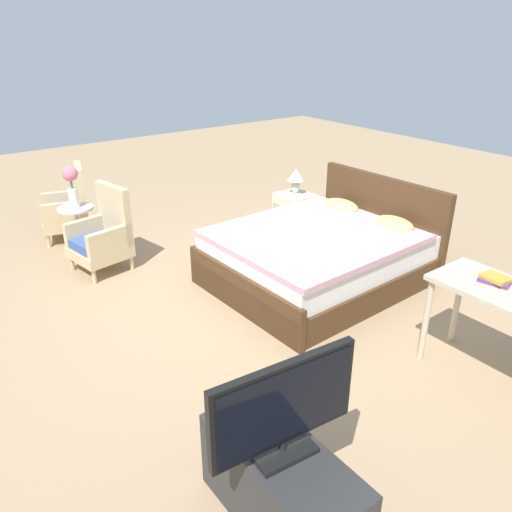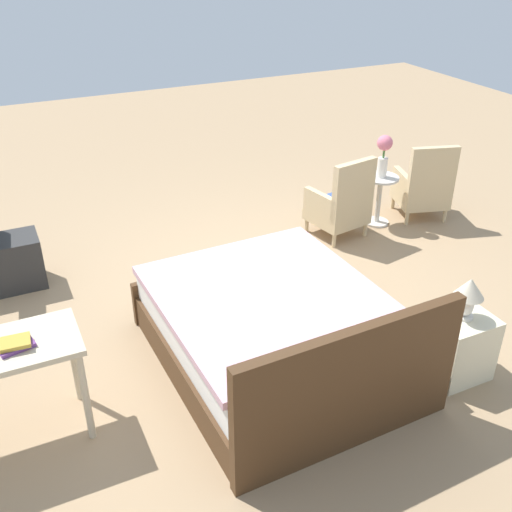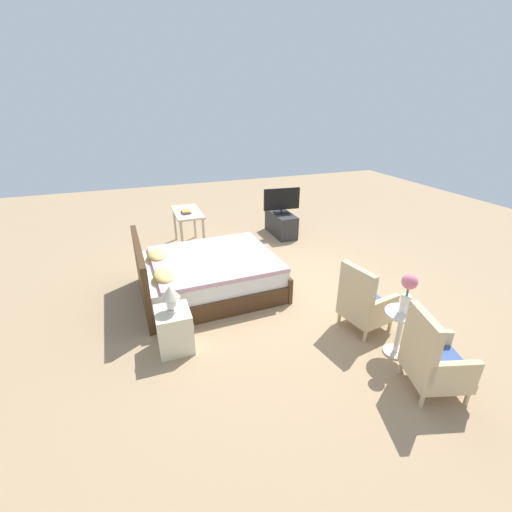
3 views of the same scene
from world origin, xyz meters
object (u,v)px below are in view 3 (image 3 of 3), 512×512
object	(u,v)px
bed	(207,275)
book_stack	(186,212)
armchair_by_window_left	(433,360)
tv_flatscreen	(282,200)
nightstand	(174,330)
table_lamp	(170,295)
armchair_by_window_right	(364,303)
side_table	(400,328)
tv_stand	(281,224)
vanity_desk	(188,217)
flower_vase	(408,290)

from	to	relation	value
bed	book_stack	size ratio (longest dim) A/B	8.86
armchair_by_window_left	tv_flatscreen	world-z (taller)	tv_flatscreen
nightstand	book_stack	xyz separation A→B (m)	(3.01, -0.70, 0.52)
table_lamp	bed	bearing A→B (deg)	-29.10
armchair_by_window_right	tv_flatscreen	bearing A→B (deg)	-6.96
bed	nightstand	size ratio (longest dim) A/B	4.04
armchair_by_window_right	side_table	xyz separation A→B (m)	(-0.56, -0.09, -0.01)
side_table	tv_stand	world-z (taller)	side_table
bed	nightstand	world-z (taller)	bed
bed	book_stack	world-z (taller)	bed
tv_flatscreen	bed	bearing A→B (deg)	132.33
side_table	nightstand	size ratio (longest dim) A/B	1.10
book_stack	side_table	bearing A→B (deg)	-156.54
book_stack	armchair_by_window_left	bearing A→B (deg)	-160.06
vanity_desk	bed	bearing A→B (deg)	177.74
tv_stand	tv_flatscreen	distance (m)	0.53
bed	vanity_desk	xyz separation A→B (m)	(1.95, -0.08, 0.34)
bed	book_stack	distance (m)	1.88
nightstand	side_table	bearing A→B (deg)	-112.46
nightstand	table_lamp	world-z (taller)	table_lamp
side_table	vanity_desk	size ratio (longest dim) A/B	0.55
vanity_desk	armchair_by_window_right	bearing A→B (deg)	-155.74
flower_vase	book_stack	bearing A→B (deg)	23.46
tv_stand	tv_flatscreen	size ratio (longest dim) A/B	1.19
tv_stand	armchair_by_window_right	bearing A→B (deg)	173.04
armchair_by_window_left	table_lamp	size ratio (longest dim) A/B	2.79
flower_vase	vanity_desk	xyz separation A→B (m)	(4.15, 1.70, -0.23)
table_lamp	book_stack	bearing A→B (deg)	-13.05
armchair_by_window_left	flower_vase	distance (m)	0.75
nightstand	bed	bearing A→B (deg)	-29.07
nightstand	book_stack	size ratio (longest dim) A/B	2.19
book_stack	armchair_by_window_right	bearing A→B (deg)	-154.34
armchair_by_window_left	nightstand	xyz separation A→B (m)	(1.57, 2.36, -0.11)
tv_flatscreen	nightstand	bearing A→B (deg)	138.28
bed	tv_stand	bearing A→B (deg)	-47.71
bed	table_lamp	size ratio (longest dim) A/B	6.39
side_table	vanity_desk	xyz separation A→B (m)	(4.15, 1.70, 0.28)
side_table	table_lamp	distance (m)	2.67
bed	side_table	size ratio (longest dim) A/B	3.67
bed	tv_flatscreen	distance (m)	2.92
armchair_by_window_right	table_lamp	size ratio (longest dim) A/B	2.79
armchair_by_window_left	side_table	bearing A→B (deg)	-8.53
bed	nightstand	distance (m)	1.37
bed	table_lamp	world-z (taller)	bed
armchair_by_window_left	side_table	size ratio (longest dim) A/B	1.60
armchair_by_window_left	vanity_desk	xyz separation A→B (m)	(4.71, 1.62, 0.27)
side_table	vanity_desk	bearing A→B (deg)	22.29
nightstand	table_lamp	distance (m)	0.48
nightstand	vanity_desk	bearing A→B (deg)	-13.26
flower_vase	bed	bearing A→B (deg)	38.91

